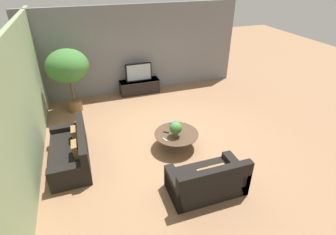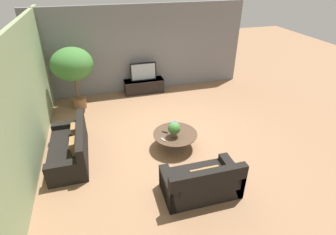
{
  "view_description": "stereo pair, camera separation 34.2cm",
  "coord_description": "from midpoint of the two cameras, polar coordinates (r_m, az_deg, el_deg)",
  "views": [
    {
      "loc": [
        -1.94,
        -5.71,
        4.1
      ],
      "look_at": [
        0.02,
        0.01,
        0.55
      ],
      "focal_mm": 28.0,
      "sensor_mm": 36.0,
      "label": 1
    },
    {
      "loc": [
        -1.61,
        -5.81,
        4.1
      ],
      "look_at": [
        0.02,
        0.01,
        0.55
      ],
      "focal_mm": 28.0,
      "sensor_mm": 36.0,
      "label": 2
    }
  ],
  "objects": [
    {
      "name": "couch_by_wall",
      "position": [
        6.66,
        -21.69,
        -7.09
      ],
      "size": [
        0.84,
        1.88,
        0.84
      ],
      "rotation": [
        0.0,
        0.0,
        -1.57
      ],
      "color": "black",
      "rests_on": "ground"
    },
    {
      "name": "remote_silver",
      "position": [
        6.36,
        -2.18,
        -4.91
      ],
      "size": [
        0.09,
        0.16,
        0.02
      ],
      "primitive_type": "cube",
      "rotation": [
        0.0,
        0.0,
        0.36
      ],
      "color": "gray",
      "rests_on": "coffee_table"
    },
    {
      "name": "couch_near_entry",
      "position": [
        5.51,
        6.72,
        -13.57
      ],
      "size": [
        1.54,
        0.84,
        0.84
      ],
      "rotation": [
        0.0,
        0.0,
        3.14
      ],
      "color": "black",
      "rests_on": "ground"
    },
    {
      "name": "ground_plane",
      "position": [
        7.29,
        -1.49,
        -3.8
      ],
      "size": [
        24.0,
        24.0,
        0.0
      ],
      "primitive_type": "plane",
      "color": "#8C6647"
    },
    {
      "name": "side_wall_left",
      "position": [
        6.67,
        -30.08,
        3.18
      ],
      "size": [
        0.12,
        7.4,
        3.0
      ],
      "primitive_type": "cube",
      "color": "gray",
      "rests_on": "ground"
    },
    {
      "name": "media_console",
      "position": [
        9.67,
        -7.23,
        6.72
      ],
      "size": [
        1.43,
        0.5,
        0.48
      ],
      "color": "black",
      "rests_on": "ground"
    },
    {
      "name": "back_wall_stone",
      "position": [
        9.55,
        -7.75,
        14.39
      ],
      "size": [
        7.4,
        0.12,
        3.0
      ],
      "primitive_type": "cube",
      "color": "slate",
      "rests_on": "ground"
    },
    {
      "name": "potted_palm_tall",
      "position": [
        8.52,
        -22.08,
        10.02
      ],
      "size": [
        1.24,
        1.24,
        1.99
      ],
      "color": "brown",
      "rests_on": "ground"
    },
    {
      "name": "remote_black",
      "position": [
        6.64,
        -1.89,
        -3.23
      ],
      "size": [
        0.15,
        0.14,
        0.02
      ],
      "primitive_type": "cube",
      "rotation": [
        0.0,
        0.0,
        0.84
      ],
      "color": "black",
      "rests_on": "coffee_table"
    },
    {
      "name": "book_stack",
      "position": [
        6.84,
        0.2,
        -1.66
      ],
      "size": [
        0.24,
        0.31,
        0.11
      ],
      "color": "gold",
      "rests_on": "coffee_table"
    },
    {
      "name": "television",
      "position": [
        9.46,
        -7.44,
        9.73
      ],
      "size": [
        0.92,
        0.13,
        0.64
      ],
      "color": "black",
      "rests_on": "media_console"
    },
    {
      "name": "potted_plant_tabletop",
      "position": [
        6.39,
        0.15,
        -2.41
      ],
      "size": [
        0.31,
        0.31,
        0.39
      ],
      "color": "brown",
      "rests_on": "coffee_table"
    },
    {
      "name": "coffee_table",
      "position": [
        6.68,
        0.36,
        -4.35
      ],
      "size": [
        1.12,
        1.12,
        0.41
      ],
      "color": "#756656",
      "rests_on": "ground"
    }
  ]
}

